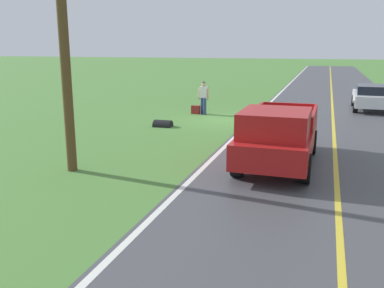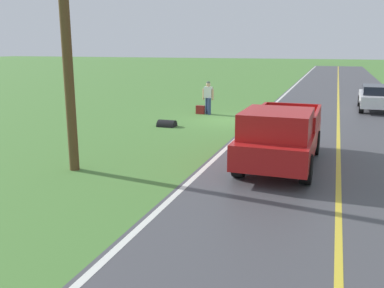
{
  "view_description": "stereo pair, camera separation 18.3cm",
  "coord_description": "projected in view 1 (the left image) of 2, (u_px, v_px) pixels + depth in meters",
  "views": [
    {
      "loc": [
        -4.56,
        19.83,
        3.57
      ],
      "look_at": [
        -1.7,
        10.82,
        1.35
      ],
      "focal_mm": 39.39,
      "sensor_mm": 36.0,
      "label": 1
    },
    {
      "loc": [
        -4.73,
        19.77,
        3.57
      ],
      "look_at": [
        -1.7,
        10.82,
        1.35
      ],
      "focal_mm": 39.39,
      "sensor_mm": 36.0,
      "label": 2
    }
  ],
  "objects": [
    {
      "name": "drainage_culvert",
      "position": [
        163.0,
        127.0,
        18.96
      ],
      "size": [
        0.8,
        0.6,
        0.6
      ],
      "primitive_type": "cylinder",
      "rotation": [
        0.0,
        1.57,
        0.0
      ],
      "color": "black",
      "rests_on": "ground"
    },
    {
      "name": "road_surface",
      "position": [
        333.0,
        126.0,
        19.08
      ],
      "size": [
        7.92,
        120.0,
        0.0
      ],
      "primitive_type": "cube",
      "color": "#47474C",
      "rests_on": "ground"
    },
    {
      "name": "hitchhiker_walking",
      "position": [
        204.0,
        96.0,
        22.19
      ],
      "size": [
        0.62,
        0.52,
        1.75
      ],
      "color": "navy",
      "rests_on": "ground"
    },
    {
      "name": "lane_edge_line",
      "position": [
        251.0,
        122.0,
        20.2
      ],
      "size": [
        0.16,
        117.6,
        0.0
      ],
      "primitive_type": "cube",
      "color": "silver",
      "rests_on": "ground"
    },
    {
      "name": "sedan_near_oncoming",
      "position": [
        371.0,
        97.0,
        23.7
      ],
      "size": [
        2.0,
        4.43,
        1.41
      ],
      "color": "silver",
      "rests_on": "ground"
    },
    {
      "name": "suitcase_carried",
      "position": [
        196.0,
        110.0,
        22.43
      ],
      "size": [
        0.47,
        0.23,
        0.45
      ],
      "primitive_type": "cube",
      "rotation": [
        0.0,
        0.0,
        1.51
      ],
      "color": "maroon",
      "rests_on": "ground"
    },
    {
      "name": "lane_centre_line",
      "position": [
        333.0,
        126.0,
        19.08
      ],
      "size": [
        0.14,
        117.6,
        0.0
      ],
      "primitive_type": "cube",
      "color": "gold",
      "rests_on": "ground"
    },
    {
      "name": "utility_pole_roadside",
      "position": [
        64.0,
        38.0,
        11.48
      ],
      "size": [
        0.28,
        0.28,
        7.53
      ],
      "primitive_type": "cylinder",
      "color": "brown",
      "rests_on": "ground"
    },
    {
      "name": "ground_plane",
      "position": [
        226.0,
        120.0,
        20.56
      ],
      "size": [
        200.0,
        200.0,
        0.0
      ],
      "primitive_type": "plane",
      "color": "#4C7F38"
    },
    {
      "name": "pickup_truck_passing",
      "position": [
        278.0,
        135.0,
        12.57
      ],
      "size": [
        2.16,
        5.43,
        1.82
      ],
      "color": "#B21919",
      "rests_on": "ground"
    }
  ]
}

